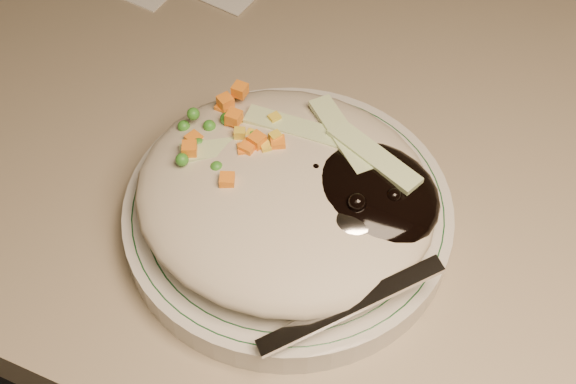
% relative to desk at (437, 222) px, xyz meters
% --- Properties ---
extents(desk, '(1.40, 0.70, 0.74)m').
position_rel_desk_xyz_m(desk, '(0.00, 0.00, 0.00)').
color(desk, gray).
rests_on(desk, ground).
extents(plate, '(0.22, 0.22, 0.02)m').
position_rel_desk_xyz_m(plate, '(-0.08, -0.19, 0.21)').
color(plate, beige).
rests_on(plate, desk).
extents(plate_rim, '(0.21, 0.21, 0.00)m').
position_rel_desk_xyz_m(plate_rim, '(-0.08, -0.19, 0.22)').
color(plate_rim, '#144723').
rests_on(plate_rim, plate).
extents(meal, '(0.21, 0.19, 0.05)m').
position_rel_desk_xyz_m(meal, '(-0.07, -0.19, 0.24)').
color(meal, '#B8AF95').
rests_on(meal, plate).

